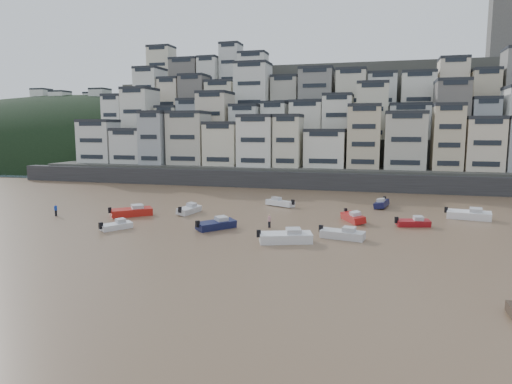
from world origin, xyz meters
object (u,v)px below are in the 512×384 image
(boat_f, at_px, (189,209))
(boat_k, at_px, (131,210))
(person_pink, at_px, (269,221))
(boat_e, at_px, (353,216))
(boat_a, at_px, (286,235))
(boat_b, at_px, (343,232))
(boat_i, at_px, (382,203))
(boat_j, at_px, (116,225))
(boat_d, at_px, (413,222))
(person_blue, at_px, (56,210))
(boat_c, at_px, (216,223))
(boat_h, at_px, (280,202))
(boat_g, at_px, (469,213))

(boat_f, relative_size, boat_k, 0.84)
(person_pink, bearing_deg, boat_e, 33.22)
(boat_a, xyz_separation_m, boat_b, (5.86, 3.61, -0.12))
(boat_i, bearing_deg, person_pink, -25.03)
(boat_e, height_order, boat_j, boat_e)
(boat_d, xyz_separation_m, person_blue, (-49.20, -6.06, 0.24))
(person_blue, bearing_deg, boat_i, 23.72)
(boat_c, bearing_deg, boat_i, -4.56)
(boat_h, xyz_separation_m, person_blue, (-29.38, -16.70, 0.14))
(boat_e, relative_size, person_pink, 3.13)
(boat_b, bearing_deg, person_blue, -172.58)
(boat_h, bearing_deg, boat_b, 145.62)
(boat_g, height_order, person_blue, person_blue)
(boat_d, distance_m, boat_f, 31.44)
(boat_c, bearing_deg, boat_h, 25.46)
(boat_e, bearing_deg, boat_k, -108.76)
(boat_g, relative_size, person_pink, 3.57)
(boat_b, bearing_deg, boat_a, -136.63)
(boat_b, relative_size, boat_g, 0.88)
(person_blue, bearing_deg, boat_k, 14.29)
(boat_a, xyz_separation_m, boat_c, (-9.77, 4.54, -0.09))
(boat_d, bearing_deg, person_blue, 172.09)
(boat_b, distance_m, boat_c, 15.66)
(boat_b, height_order, boat_i, boat_i)
(boat_f, xyz_separation_m, boat_h, (11.61, 9.88, 0.01))
(boat_d, distance_m, boat_g, 10.39)
(boat_j, relative_size, person_blue, 2.49)
(boat_d, relative_size, boat_h, 0.86)
(boat_e, distance_m, boat_i, 13.37)
(boat_f, height_order, boat_k, boat_k)
(boat_h, relative_size, boat_j, 1.24)
(boat_a, bearing_deg, boat_j, 157.33)
(boat_h, xyz_separation_m, person_pink, (2.13, -16.20, 0.14))
(boat_f, relative_size, boat_i, 0.96)
(boat_f, bearing_deg, boat_d, -83.26)
(boat_b, bearing_deg, boat_e, 98.61)
(boat_e, height_order, person_pink, person_pink)
(boat_f, relative_size, person_blue, 3.04)
(boat_g, xyz_separation_m, boat_i, (-11.67, 6.88, -0.10))
(boat_d, distance_m, person_blue, 49.57)
(boat_h, distance_m, boat_i, 16.20)
(person_blue, bearing_deg, person_pink, 0.91)
(boat_a, bearing_deg, person_blue, 149.55)
(boat_k, bearing_deg, boat_b, -52.90)
(boat_g, bearing_deg, boat_i, 158.07)
(boat_d, relative_size, boat_k, 0.73)
(boat_e, relative_size, person_blue, 3.13)
(boat_c, distance_m, person_pink, 6.72)
(boat_f, height_order, boat_h, boat_h)
(boat_f, height_order, person_pink, person_pink)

